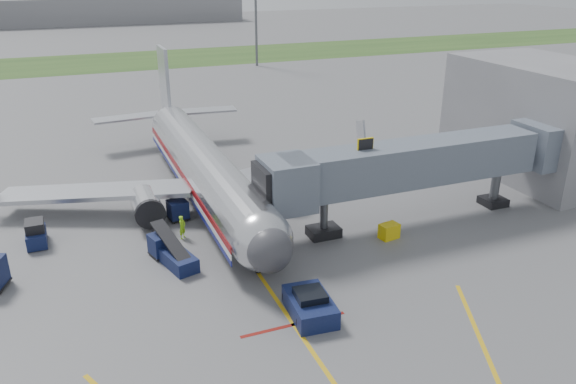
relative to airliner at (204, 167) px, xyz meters
name	(u,v)px	position (x,y,z in m)	size (l,w,h in m)	color
ground	(268,288)	(0.00, -15.25, -2.65)	(400.00, 400.00, 0.00)	#565659
grass_strip	(113,62)	(0.00, 74.75, -2.64)	(300.00, 25.00, 0.01)	#2D4C1E
apron_markings	(320,363)	(0.00, -22.65, -2.64)	(21.52, 50.00, 0.01)	gold
airliner	(204,167)	(0.00, 0.00, 0.00)	(32.10, 35.67, 10.25)	silver
jet_bridge	(411,165)	(12.86, -10.25, 1.82)	(25.30, 4.00, 6.90)	slate
terminal	(542,119)	(30.00, -5.25, 2.35)	(10.00, 16.00, 10.00)	slate
light_mast_right	(256,6)	(25.00, 59.75, 8.13)	(2.00, 0.44, 20.40)	#595B60
distant_terminal	(51,12)	(-10.00, 154.75, 1.35)	(120.00, 14.00, 8.00)	slate
pushback_tug	(310,305)	(1.17, -18.75, -2.02)	(2.49, 3.76, 1.49)	#0D143C
baggage_tug	(36,234)	(-12.86, -4.03, -1.88)	(1.33, 2.50, 1.74)	#0D143C
baggage_cart_a	(178,210)	(-3.00, -3.63, -1.87)	(1.59, 1.59, 1.52)	#0D143C
baggage_cart_b	(161,245)	(-5.18, -8.87, -1.87)	(1.75, 1.75, 1.52)	#0D143C
belt_loader	(176,257)	(-4.55, -10.38, -2.11)	(2.38, 4.61, 2.17)	#0D143C
ground_power_cart	(389,231)	(10.13, -12.25, -2.12)	(1.48, 1.12, 1.07)	gold
ramp_worker	(182,227)	(-3.34, -6.85, -1.80)	(0.62, 0.41, 1.70)	#98EA1B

